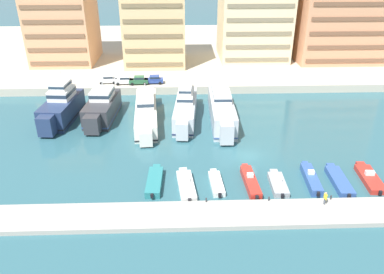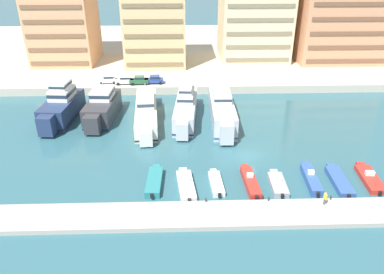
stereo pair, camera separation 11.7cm
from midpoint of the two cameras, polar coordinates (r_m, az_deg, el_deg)
ground_plane at (r=58.34m, az=8.61°, el=-2.93°), size 400.00×400.00×0.00m
quay_promenade at (r=115.68m, az=3.35°, el=13.08°), size 180.00×70.00×1.71m
pier_dock at (r=46.65m, az=11.63°, el=-11.40°), size 120.00×4.94×0.62m
yacht_navy_far_left at (r=72.92m, az=-19.34°, el=4.38°), size 5.81×15.60×8.77m
yacht_charcoal_left at (r=71.59m, az=-13.62°, el=4.40°), size 5.48×15.32×7.11m
yacht_ivory_mid_left at (r=69.47m, az=-7.05°, el=3.94°), size 5.15×21.61×6.30m
yacht_silver_center_left at (r=69.30m, az=-1.04°, el=4.53°), size 4.95×18.78×8.01m
yacht_silver_center at (r=68.84m, az=4.48°, el=4.24°), size 4.33×20.54×7.10m
motorboat_teal_far_left at (r=51.31m, az=-5.79°, el=-6.71°), size 2.18×7.55×0.96m
motorboat_white_left at (r=50.33m, az=-0.98°, el=-7.33°), size 2.65×7.71×1.26m
motorboat_white_mid_left at (r=50.97m, az=3.66°, el=-6.99°), size 1.87×6.31×1.15m
motorboat_red_center_left at (r=51.48m, az=8.82°, el=-6.71°), size 1.82×7.96×1.60m
motorboat_grey_center at (r=51.97m, az=12.87°, el=-6.92°), size 2.15×6.33×1.26m
motorboat_blue_center_right at (r=53.99m, az=17.61°, el=-6.03°), size 2.02×7.89×1.59m
motorboat_blue_mid_right at (r=55.07m, az=21.42°, el=-6.18°), size 2.27×7.93×0.87m
motorboat_red_right at (r=57.32m, az=25.38°, el=-5.65°), size 2.70×7.79×1.36m
car_white_far_left at (r=85.52m, az=-12.71°, el=8.62°), size 4.21×2.15×1.80m
car_white_left at (r=84.24m, az=-10.28°, el=8.57°), size 4.17×2.07×1.80m
car_green_mid_left at (r=83.68m, az=-8.14°, el=8.60°), size 4.17×2.06×1.80m
car_blue_center_left at (r=83.74m, az=-5.84°, el=8.75°), size 4.16×2.04×1.80m
apartment_block_far_left at (r=103.65m, az=-19.40°, el=18.05°), size 15.49×16.28×28.61m
apartment_block_left at (r=98.06m, az=-5.74°, el=17.16°), size 15.14×16.18×22.67m
apartment_block_mid_left at (r=103.00m, az=9.48°, el=18.99°), size 17.85×16.27×28.27m
apartment_block_center_left at (r=106.56m, az=22.04°, el=18.03°), size 22.39×14.56×29.29m
pedestrian_near_edge at (r=48.85m, az=19.59°, el=-8.63°), size 0.29×0.68×1.76m
bollard_west at (r=46.92m, az=2.10°, el=-9.52°), size 0.20×0.20×0.61m
bollard_west_mid at (r=48.06m, az=11.57°, el=-9.15°), size 0.20×0.20×0.61m
bollard_east_mid at (r=50.40m, az=20.36°, el=-8.58°), size 0.20×0.20×0.61m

